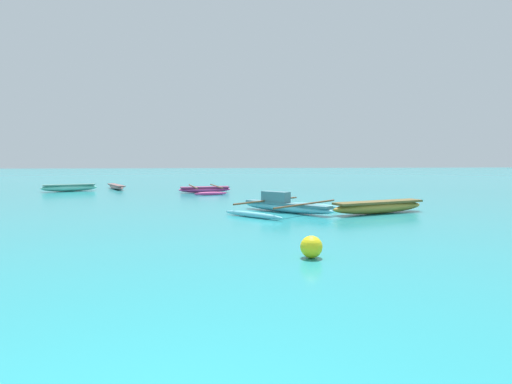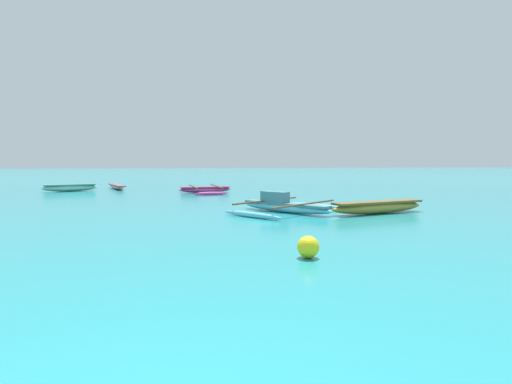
{
  "view_description": "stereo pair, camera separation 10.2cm",
  "coord_description": "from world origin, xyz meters",
  "px_view_note": "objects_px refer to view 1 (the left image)",
  "views": [
    {
      "loc": [
        0.69,
        -1.63,
        1.96
      ],
      "look_at": [
        3.89,
        20.52,
        0.25
      ],
      "focal_mm": 28.0,
      "sensor_mm": 36.0,
      "label": 1
    },
    {
      "loc": [
        0.79,
        -1.64,
        1.96
      ],
      "look_at": [
        3.89,
        20.52,
        0.25
      ],
      "focal_mm": 28.0,
      "sensor_mm": 36.0,
      "label": 2
    }
  ],
  "objects_px": {
    "moored_boat_2": "(205,189)",
    "moored_boat_4": "(116,187)",
    "moored_boat_1": "(285,206)",
    "moored_boat_0": "(379,207)",
    "moored_boat_3": "(69,187)",
    "mooring_buoy_1": "(311,247)"
  },
  "relations": [
    {
      "from": "moored_boat_0",
      "to": "mooring_buoy_1",
      "type": "xyz_separation_m",
      "value": [
        -4.49,
        -6.44,
        -0.03
      ]
    },
    {
      "from": "moored_boat_1",
      "to": "moored_boat_4",
      "type": "xyz_separation_m",
      "value": [
        -9.12,
        14.47,
        -0.07
      ]
    },
    {
      "from": "moored_boat_3",
      "to": "moored_boat_4",
      "type": "distance_m",
      "value": 3.2
    },
    {
      "from": "moored_boat_1",
      "to": "mooring_buoy_1",
      "type": "bearing_deg",
      "value": -48.2
    },
    {
      "from": "moored_boat_2",
      "to": "moored_boat_4",
      "type": "relative_size",
      "value": 1.16
    },
    {
      "from": "moored_boat_1",
      "to": "moored_boat_2",
      "type": "height_order",
      "value": "moored_boat_1"
    },
    {
      "from": "moored_boat_3",
      "to": "moored_boat_2",
      "type": "bearing_deg",
      "value": -35.22
    },
    {
      "from": "moored_boat_0",
      "to": "mooring_buoy_1",
      "type": "height_order",
      "value": "moored_boat_0"
    },
    {
      "from": "moored_boat_0",
      "to": "moored_boat_2",
      "type": "relative_size",
      "value": 0.91
    },
    {
      "from": "moored_boat_0",
      "to": "moored_boat_3",
      "type": "xyz_separation_m",
      "value": [
        -15.16,
        13.46,
        0.0
      ]
    },
    {
      "from": "moored_boat_0",
      "to": "moored_boat_1",
      "type": "xyz_separation_m",
      "value": [
        -3.45,
        0.87,
        -0.01
      ]
    },
    {
      "from": "moored_boat_4",
      "to": "moored_boat_3",
      "type": "bearing_deg",
      "value": -76.31
    },
    {
      "from": "moored_boat_1",
      "to": "moored_boat_0",
      "type": "bearing_deg",
      "value": 35.77
    },
    {
      "from": "moored_boat_2",
      "to": "moored_boat_4",
      "type": "distance_m",
      "value": 7.44
    },
    {
      "from": "moored_boat_3",
      "to": "moored_boat_4",
      "type": "relative_size",
      "value": 0.86
    },
    {
      "from": "moored_boat_1",
      "to": "moored_boat_2",
      "type": "xyz_separation_m",
      "value": [
        -2.9,
        10.38,
        -0.05
      ]
    },
    {
      "from": "mooring_buoy_1",
      "to": "moored_boat_4",
      "type": "bearing_deg",
      "value": 110.37
    },
    {
      "from": "moored_boat_4",
      "to": "mooring_buoy_1",
      "type": "relative_size",
      "value": 8.78
    },
    {
      "from": "moored_boat_2",
      "to": "moored_boat_0",
      "type": "bearing_deg",
      "value": -68.65
    },
    {
      "from": "moored_boat_2",
      "to": "mooring_buoy_1",
      "type": "relative_size",
      "value": 10.18
    },
    {
      "from": "moored_boat_0",
      "to": "moored_boat_4",
      "type": "relative_size",
      "value": 1.05
    },
    {
      "from": "moored_boat_2",
      "to": "moored_boat_4",
      "type": "height_order",
      "value": "moored_boat_2"
    }
  ]
}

